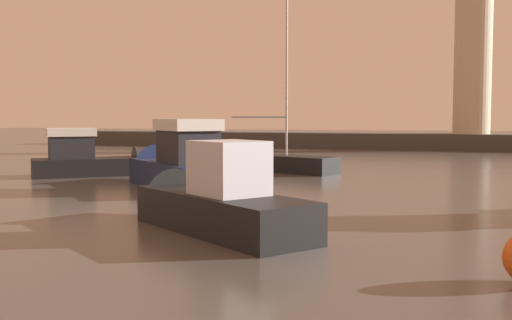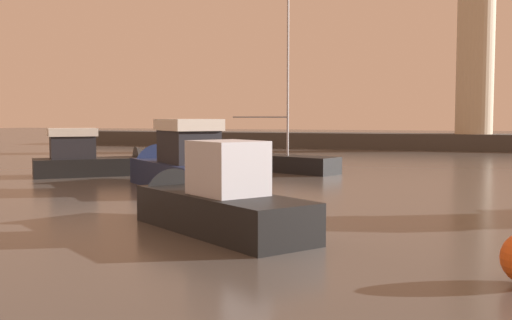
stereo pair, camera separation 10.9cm
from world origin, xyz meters
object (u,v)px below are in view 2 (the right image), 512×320
object	(u,v)px
motorboat_0	(173,165)
motorboat_2	(106,160)
motorboat_1	(202,201)
lighthouse	(476,39)
sailboat_moored	(277,161)

from	to	relation	value
motorboat_0	motorboat_2	size ratio (longest dim) A/B	1.19
motorboat_1	motorboat_0	bearing A→B (deg)	121.32
lighthouse	motorboat_0	world-z (taller)	lighthouse
motorboat_0	lighthouse	bearing A→B (deg)	70.06
motorboat_0	motorboat_2	bearing A→B (deg)	148.81
motorboat_2	sailboat_moored	distance (m)	9.09
lighthouse	motorboat_0	size ratio (longest dim) A/B	2.30
lighthouse	motorboat_2	world-z (taller)	lighthouse
motorboat_1	sailboat_moored	distance (m)	17.11
lighthouse	motorboat_2	xyz separation A→B (m)	(-17.90, -30.79, -9.05)
motorboat_0	motorboat_1	bearing A→B (deg)	-58.68
motorboat_0	sailboat_moored	distance (m)	8.54
motorboat_0	motorboat_2	xyz separation A→B (m)	(-5.52, 3.34, -0.15)
motorboat_1	sailboat_moored	world-z (taller)	sailboat_moored
lighthouse	motorboat_0	distance (m)	37.38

